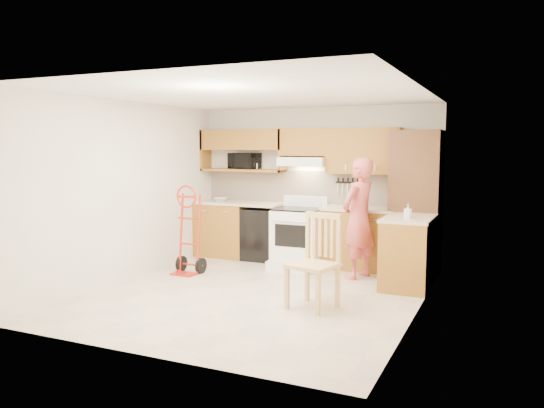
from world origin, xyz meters
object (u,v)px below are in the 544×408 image
Objects in this scene: dining_chair at (313,262)px; hand_truck at (187,234)px; range at (297,233)px; person at (359,218)px; microwave at (244,161)px.

hand_truck is at bearing 172.38° from dining_chair.
dining_chair is at bearing -19.17° from hand_truck.
dining_chair reaches higher than range.
person is at bearing 19.74° from hand_truck.
range is 0.92× the size of hand_truck.
range is 1.11m from person.
dining_chair is (2.09, -2.36, -1.08)m from microwave.
microwave is at bearing 144.26° from dining_chair.
microwave is 2.43m from person.
hand_truck reaches higher than dining_chair.
person is at bearing 99.41° from dining_chair.
person reaches higher than range.
range is at bearing -14.28° from microwave.
microwave is at bearing -89.82° from person.
person is (1.03, -0.26, 0.32)m from range.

